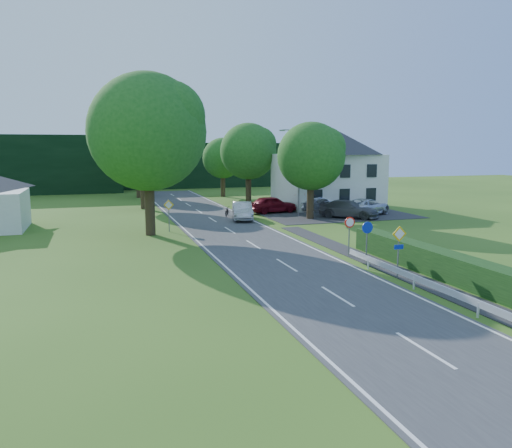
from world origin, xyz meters
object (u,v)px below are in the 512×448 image
object	(u,v)px
streetlight	(298,168)
parasol	(305,202)
parked_car_silver_b	(366,207)
moving_car	(242,211)
motorcycle	(227,211)
parked_car_red	(272,204)
parked_car_silver_a	(319,204)
parked_car_grey	(349,209)

from	to	relation	value
streetlight	parasol	size ratio (longest dim) A/B	3.55
parked_car_silver_b	moving_car	bearing A→B (deg)	58.42
motorcycle	parked_car_red	bearing A→B (deg)	33.53
streetlight	parasol	xyz separation A→B (m)	(1.82, 2.43, -3.41)
moving_car	motorcycle	distance (m)	2.67
streetlight	parasol	world-z (taller)	streetlight
parked_car_red	parked_car_silver_b	world-z (taller)	parked_car_red
parked_car_red	moving_car	bearing A→B (deg)	123.15
moving_car	motorcycle	xyz separation A→B (m)	(-0.72, 2.56, -0.29)
moving_car	parasol	size ratio (longest dim) A/B	2.07
motorcycle	parked_car_silver_b	world-z (taller)	parked_car_silver_b
streetlight	parked_car_red	distance (m)	4.79
motorcycle	parked_car_silver_b	bearing A→B (deg)	7.10
moving_car	parked_car_silver_a	bearing A→B (deg)	32.81
motorcycle	parked_car_silver_b	size ratio (longest dim) A/B	0.33
parasol	streetlight	bearing A→B (deg)	-126.82
motorcycle	parked_car_silver_a	xyz separation A→B (m)	(9.64, 0.74, 0.23)
parked_car_silver_a	parked_car_grey	world-z (taller)	parked_car_grey
streetlight	parked_car_red	world-z (taller)	streetlight
parked_car_grey	streetlight	bearing A→B (deg)	100.95
motorcycle	parked_car_silver_a	world-z (taller)	parked_car_silver_a
motorcycle	parked_car_silver_a	size ratio (longest dim) A/B	0.43
parked_car_silver_b	motorcycle	bearing A→B (deg)	47.29
moving_car	parked_car_grey	distance (m)	9.68
motorcycle	parked_car_red	distance (m)	4.91
parked_car_silver_b	parasol	xyz separation A→B (m)	(-4.55, 3.90, 0.23)
moving_car	parked_car_red	xyz separation A→B (m)	(4.07, 3.59, 0.04)
moving_car	parked_car_silver_a	distance (m)	9.51
parked_car_red	parked_car_grey	world-z (taller)	parked_car_red
moving_car	parked_car_red	size ratio (longest dim) A/B	0.98
streetlight	moving_car	xyz separation A→B (m)	(-5.54, -0.81, -3.65)
parked_car_silver_a	parked_car_grey	size ratio (longest dim) A/B	0.80
parked_car_silver_b	parked_car_grey	bearing A→B (deg)	86.32
streetlight	moving_car	size ratio (longest dim) A/B	1.71
streetlight	parked_car_grey	distance (m)	5.98
parked_car_grey	parasol	world-z (taller)	parasol
moving_car	parked_car_silver_b	xyz separation A→B (m)	(11.91, -0.66, 0.01)
parked_car_silver_a	parasol	world-z (taller)	parasol
streetlight	parked_car_silver_b	bearing A→B (deg)	-13.02
streetlight	parked_car_silver_b	distance (m)	7.49
streetlight	parked_car_silver_a	distance (m)	5.60
streetlight	parked_car_red	bearing A→B (deg)	117.87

